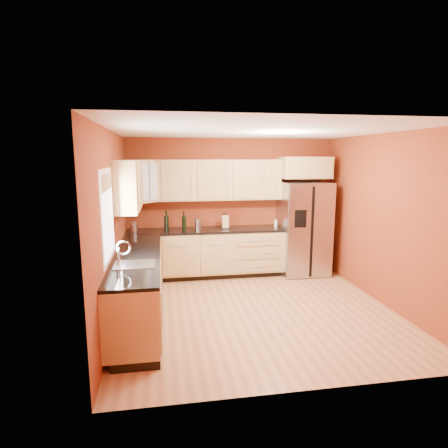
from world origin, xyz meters
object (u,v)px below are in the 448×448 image
at_px(wine_bottle_a, 184,221).
at_px(canister_left, 134,226).
at_px(knife_block, 225,222).
at_px(refrigerator, 303,228).
at_px(soap_dispenser, 276,223).

bearing_deg(wine_bottle_a, canister_left, 177.36).
height_order(wine_bottle_a, knife_block, wine_bottle_a).
distance_m(wine_bottle_a, knife_block, 0.78).
bearing_deg(refrigerator, canister_left, 178.42).
height_order(refrigerator, wine_bottle_a, refrigerator).
bearing_deg(refrigerator, soap_dispenser, 177.10).
distance_m(canister_left, soap_dispenser, 2.65).
height_order(canister_left, wine_bottle_a, wine_bottle_a).
relative_size(canister_left, soap_dispenser, 1.10).
distance_m(refrigerator, soap_dispenser, 0.56).
relative_size(wine_bottle_a, knife_block, 1.44).
height_order(refrigerator, soap_dispenser, refrigerator).
bearing_deg(canister_left, wine_bottle_a, -2.64).
relative_size(canister_left, knife_block, 0.77).
bearing_deg(soap_dispenser, refrigerator, -2.90).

